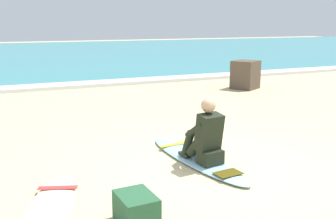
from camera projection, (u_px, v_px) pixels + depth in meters
ground_plane at (217, 168)px, 5.72m from camera, size 80.00×80.00×0.00m
sea at (40, 54)px, 25.23m from camera, size 80.00×28.00×0.10m
breaking_foam at (88, 84)px, 13.01m from camera, size 80.00×0.90×0.11m
surfboard_main at (196, 159)px, 6.00m from camera, size 0.76×2.47×0.08m
surfer_seated at (205, 137)px, 5.71m from camera, size 0.44×0.74×0.95m
surfboard_spare_near at (47, 215)px, 4.26m from camera, size 1.23×2.28×0.08m
shoreline_rock at (245, 75)px, 12.41m from camera, size 1.00×0.98×0.88m
beach_bag at (136, 209)px, 4.12m from camera, size 0.38×0.50×0.32m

